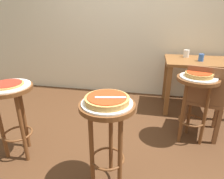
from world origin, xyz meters
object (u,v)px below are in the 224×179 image
object	(u,v)px
pizza_foreground	(107,99)
serving_plate_leftside	(198,77)
dining_table	(199,69)
stool_foreground	(107,126)
stool_middle	(12,105)
wooden_chair	(203,98)
stool_leftside	(195,95)
cup_far_edge	(186,54)
serving_plate_middle	(8,86)
pizza_middle	(8,84)
cup_near_edge	(201,58)
serving_plate_foreground	(107,103)
pizza_server_knife	(111,97)
pizza_leftside	(199,74)

from	to	relation	value
pizza_foreground	serving_plate_leftside	bearing A→B (deg)	45.00
pizza_foreground	dining_table	size ratio (longest dim) A/B	0.35
stool_foreground	pizza_foreground	distance (m)	0.22
stool_middle	wooden_chair	size ratio (longest dim) A/B	0.87
stool_leftside	stool_middle	bearing A→B (deg)	-160.59
stool_middle	cup_far_edge	size ratio (longest dim) A/B	6.98
serving_plate_middle	pizza_middle	xyz separation A→B (m)	(0.00, 0.00, 0.02)
pizza_middle	dining_table	xyz separation A→B (m)	(1.90, 1.43, -0.15)
stool_middle	serving_plate_leftside	distance (m)	1.82
pizza_middle	cup_far_edge	distance (m)	2.34
stool_middle	serving_plate_middle	xyz separation A→B (m)	(0.00, 0.00, 0.19)
cup_far_edge	pizza_middle	bearing A→B (deg)	-137.46
pizza_middle	stool_leftside	world-z (taller)	pizza_middle
dining_table	cup_near_edge	distance (m)	0.19
serving_plate_foreground	pizza_middle	size ratio (longest dim) A/B	1.38
serving_plate_leftside	cup_far_edge	world-z (taller)	cup_far_edge
pizza_foreground	dining_table	world-z (taller)	pizza_foreground
pizza_foreground	pizza_server_knife	distance (m)	0.04
stool_middle	wooden_chair	world-z (taller)	wooden_chair
cup_near_edge	wooden_chair	size ratio (longest dim) A/B	0.11
serving_plate_leftside	pizza_server_knife	size ratio (longest dim) A/B	1.64
stool_leftside	cup_near_edge	world-z (taller)	cup_near_edge
serving_plate_middle	wooden_chair	xyz separation A→B (m)	(1.83, 0.73, -0.28)
wooden_chair	stool_leftside	bearing A→B (deg)	-132.72
stool_middle	pizza_middle	world-z (taller)	pizza_middle
pizza_leftside	wooden_chair	bearing A→B (deg)	47.28
pizza_leftside	cup_near_edge	bearing A→B (deg)	77.09
stool_middle	cup_far_edge	distance (m)	2.36
serving_plate_foreground	dining_table	size ratio (longest dim) A/B	0.41
stool_foreground	serving_plate_leftside	size ratio (longest dim) A/B	2.05
pizza_foreground	stool_foreground	bearing A→B (deg)	-97.13
serving_plate_middle	stool_leftside	bearing A→B (deg)	19.41
stool_foreground	pizza_server_knife	size ratio (longest dim) A/B	3.36
dining_table	cup_far_edge	world-z (taller)	cup_far_edge
stool_foreground	wooden_chair	xyz separation A→B (m)	(0.89, 0.90, -0.09)
pizza_middle	pizza_leftside	distance (m)	1.81
pizza_middle	cup_near_edge	size ratio (longest dim) A/B	2.83
stool_middle	serving_plate_middle	bearing A→B (deg)	90.00
serving_plate_foreground	wooden_chair	size ratio (longest dim) A/B	0.44
pizza_leftside	stool_leftside	bearing A→B (deg)	0.00
pizza_middle	cup_far_edge	world-z (taller)	cup_far_edge
serving_plate_middle	dining_table	size ratio (longest dim) A/B	0.42
wooden_chair	pizza_middle	bearing A→B (deg)	-158.20
pizza_foreground	pizza_server_knife	xyz separation A→B (m)	(0.03, -0.02, 0.03)
serving_plate_foreground	cup_near_edge	size ratio (longest dim) A/B	3.89
pizza_middle	pizza_server_knife	size ratio (longest dim) A/B	1.24
stool_foreground	wooden_chair	size ratio (longest dim) A/B	0.87
dining_table	cup_far_edge	bearing A→B (deg)	137.52
serving_plate_middle	pizza_leftside	distance (m)	1.81
pizza_foreground	cup_far_edge	world-z (taller)	cup_far_edge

